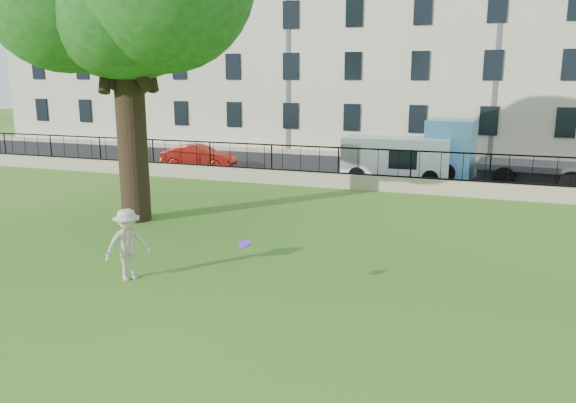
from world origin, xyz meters
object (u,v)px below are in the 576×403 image
at_px(red_sedan, 199,157).
at_px(white_van, 395,159).
at_px(blue_truck, 503,153).
at_px(frisbee, 245,244).
at_px(man, 128,245).

relative_size(red_sedan, white_van, 0.80).
bearing_deg(blue_truck, frisbee, -102.73).
bearing_deg(frisbee, white_van, 87.33).
bearing_deg(man, frisbee, -60.62).
height_order(man, red_sedan, man).
bearing_deg(blue_truck, red_sedan, -170.76).
xyz_separation_m(man, blue_truck, (8.28, 15.66, 0.52)).
distance_m(man, blue_truck, 17.72).
bearing_deg(man, white_van, 21.29).
bearing_deg(white_van, blue_truck, 9.08).
height_order(red_sedan, blue_truck, blue_truck).
distance_m(man, white_van, 15.14).
xyz_separation_m(frisbee, red_sedan, (-9.20, 15.01, -0.66)).
distance_m(frisbee, red_sedan, 17.61).
xyz_separation_m(red_sedan, blue_truck, (14.40, 1.00, 0.75)).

